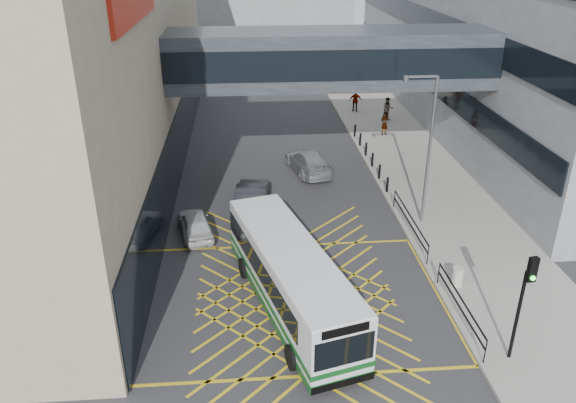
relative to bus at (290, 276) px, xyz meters
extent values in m
plane|color=#333335|center=(0.29, 0.50, -1.50)|extent=(120.00, 120.00, 0.00)
cube|color=black|center=(-5.67, 16.50, 0.50)|extent=(0.10, 41.50, 4.00)
cube|color=black|center=(12.25, 24.50, 2.50)|extent=(0.10, 43.50, 1.60)
cube|color=black|center=(12.25, 24.50, 6.50)|extent=(0.10, 43.50, 1.60)
cube|color=#2E3338|center=(3.29, 12.50, 6.00)|extent=(20.00, 4.00, 3.00)
cube|color=black|center=(3.29, 10.48, 6.00)|extent=(19.50, 0.06, 1.60)
cube|color=black|center=(3.29, 14.52, 6.00)|extent=(19.50, 0.06, 1.60)
cube|color=gray|center=(9.29, 15.50, -1.42)|extent=(6.00, 54.00, 0.16)
cube|color=gold|center=(0.29, 0.50, -1.50)|extent=(12.00, 9.00, 0.01)
cube|color=silver|center=(0.03, -0.10, 0.03)|extent=(4.79, 10.17, 2.44)
cube|color=#0E4618|center=(0.03, -0.10, -1.03)|extent=(4.83, 10.21, 0.31)
cube|color=#0E4618|center=(0.03, -0.10, -0.56)|extent=(4.85, 10.21, 0.20)
cube|color=black|center=(-0.12, 0.42, 0.35)|extent=(4.51, 8.96, 0.95)
cube|color=black|center=(1.33, -4.87, 0.26)|extent=(2.02, 0.62, 1.08)
cube|color=black|center=(1.33, -4.89, 1.07)|extent=(1.58, 0.48, 0.32)
cube|color=silver|center=(0.03, -0.10, 1.26)|extent=(4.74, 10.07, 0.09)
cube|color=black|center=(1.33, -4.89, -1.05)|extent=(2.20, 0.68, 0.27)
cube|color=black|center=(-1.28, 4.69, -1.05)|extent=(2.20, 0.68, 0.27)
cylinder|color=black|center=(-0.21, -3.53, -1.05)|extent=(0.48, 0.94, 0.90)
cylinder|color=black|center=(1.98, -2.93, -1.05)|extent=(0.48, 0.94, 0.90)
cylinder|color=black|center=(-1.83, 2.39, -1.05)|extent=(0.48, 0.94, 0.90)
cylinder|color=black|center=(0.36, 2.98, -1.05)|extent=(0.48, 0.94, 0.90)
imported|color=#B9BABB|center=(-4.21, 6.43, -0.87)|extent=(2.48, 4.22, 1.26)
imported|color=black|center=(-1.31, 9.13, -0.73)|extent=(2.40, 5.09, 1.54)
imported|color=#94979D|center=(2.36, 14.27, -0.76)|extent=(3.02, 5.08, 1.48)
cylinder|color=black|center=(7.47, -3.76, 0.43)|extent=(0.14, 0.14, 3.55)
cube|color=black|center=(7.50, -3.99, 2.41)|extent=(0.31, 0.22, 0.89)
sphere|color=#19E533|center=(7.51, -4.09, 2.15)|extent=(0.19, 0.19, 0.17)
cylinder|color=slate|center=(7.46, 6.75, 2.44)|extent=(0.15, 0.15, 7.56)
cube|color=slate|center=(6.71, 6.73, 6.22)|extent=(1.51, 0.13, 0.09)
cylinder|color=slate|center=(5.95, 6.71, 6.14)|extent=(0.27, 0.27, 0.24)
cylinder|color=#ADA89E|center=(7.19, 0.78, -0.93)|extent=(0.48, 0.48, 0.84)
cube|color=black|center=(6.44, -1.50, -0.39)|extent=(0.05, 5.00, 0.05)
cube|color=black|center=(6.44, -1.50, -0.79)|extent=(0.05, 5.00, 0.05)
cube|color=black|center=(6.44, 5.50, -0.39)|extent=(0.05, 6.00, 0.05)
cube|color=black|center=(6.44, 5.50, -0.79)|extent=(0.05, 6.00, 0.05)
cylinder|color=black|center=(6.44, -4.00, -0.84)|extent=(0.04, 0.04, 1.00)
cylinder|color=black|center=(6.44, 1.00, -0.84)|extent=(0.04, 0.04, 1.00)
cylinder|color=black|center=(6.44, 2.50, -0.84)|extent=(0.04, 0.04, 1.00)
cylinder|color=black|center=(6.44, 8.50, -0.84)|extent=(0.04, 0.04, 1.00)
cylinder|color=black|center=(6.54, 10.50, -0.89)|extent=(0.14, 0.14, 0.90)
cylinder|color=black|center=(6.54, 12.50, -0.89)|extent=(0.14, 0.14, 0.90)
cylinder|color=black|center=(6.54, 14.50, -0.89)|extent=(0.14, 0.14, 0.90)
cylinder|color=black|center=(6.54, 16.50, -0.89)|extent=(0.14, 0.14, 0.90)
cylinder|color=black|center=(6.54, 18.50, -0.89)|extent=(0.14, 0.14, 0.90)
cylinder|color=black|center=(6.54, 20.50, -0.89)|extent=(0.14, 0.14, 0.90)
imported|color=gray|center=(8.77, 20.70, -0.46)|extent=(0.86, 0.80, 1.77)
imported|color=gray|center=(9.90, 24.34, -0.43)|extent=(0.93, 0.58, 1.83)
imported|color=gray|center=(7.81, 27.08, -0.43)|extent=(1.10, 0.57, 1.82)
camera|label=1|loc=(-1.56, -18.66, 12.10)|focal=35.00mm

